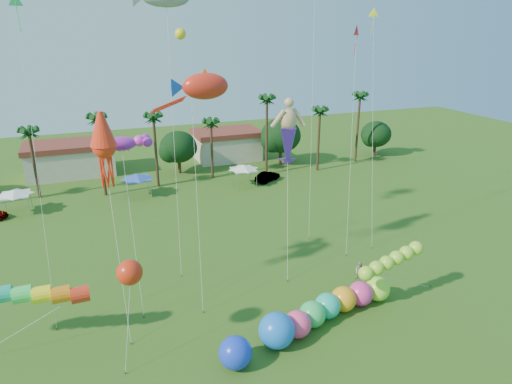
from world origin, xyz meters
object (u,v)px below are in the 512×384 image
object	(u,v)px
caterpillar_inflatable	(323,310)
blue_ball	(235,353)
spectator_b	(360,271)
car_b	(267,177)

from	to	relation	value
caterpillar_inflatable	blue_ball	distance (m)	7.83
caterpillar_inflatable	blue_ball	size ratio (longest dim) A/B	5.67
spectator_b	caterpillar_inflatable	bearing A→B (deg)	-84.84
car_b	spectator_b	world-z (taller)	spectator_b
caterpillar_inflatable	blue_ball	xyz separation A→B (m)	(-7.52, -2.18, 0.03)
spectator_b	caterpillar_inflatable	xyz separation A→B (m)	(-5.86, -4.21, 0.20)
car_b	blue_ball	size ratio (longest dim) A/B	1.92
caterpillar_inflatable	blue_ball	world-z (taller)	caterpillar_inflatable
car_b	caterpillar_inflatable	bearing A→B (deg)	133.56
spectator_b	blue_ball	size ratio (longest dim) A/B	0.79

